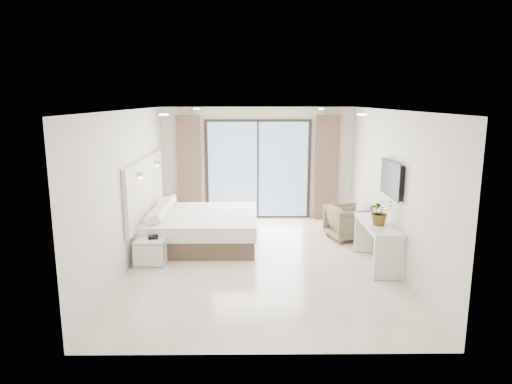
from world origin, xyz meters
TOP-DOWN VIEW (x-y plane):
  - ground at (0.00, 0.00)m, footprint 6.20×6.20m
  - room_shell at (-0.20, 0.85)m, footprint 4.62×6.22m
  - bed at (-1.19, 1.01)m, footprint 2.23×2.12m
  - nightstand at (-1.94, -0.19)m, footprint 0.52×0.43m
  - phone at (-1.89, -0.15)m, footprint 0.19×0.17m
  - console_desk at (2.04, -0.23)m, footprint 0.48×1.54m
  - plant at (2.04, -0.35)m, footprint 0.42×0.46m
  - armchair at (1.85, 1.32)m, footprint 0.89×0.92m

SIDE VIEW (x-z plane):
  - ground at x=0.00m, z-range 0.00..0.00m
  - nightstand at x=-1.94m, z-range 0.00..0.46m
  - bed at x=-1.19m, z-range -0.06..0.71m
  - armchair at x=1.85m, z-range 0.00..0.78m
  - phone at x=-1.89m, z-range 0.47..0.52m
  - console_desk at x=2.04m, z-range 0.17..0.94m
  - plant at x=2.04m, z-range 0.77..1.13m
  - room_shell at x=-0.20m, z-range 0.22..2.94m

